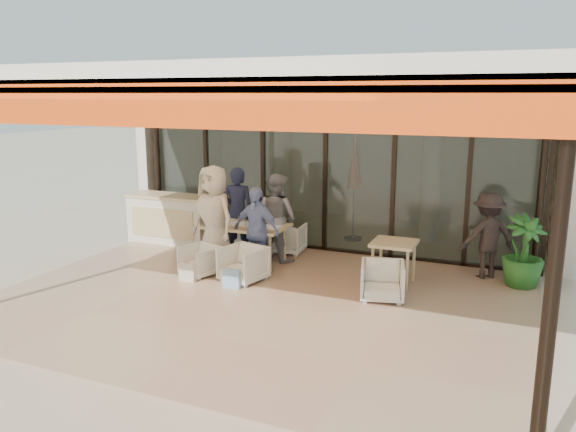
% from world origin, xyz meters
% --- Properties ---
extents(ground, '(70.00, 70.00, 0.00)m').
position_xyz_m(ground, '(0.00, 0.00, 0.00)').
color(ground, '#C6B293').
rests_on(ground, ground).
extents(terrace_floor, '(8.00, 6.00, 0.01)m').
position_xyz_m(terrace_floor, '(0.00, 0.00, 0.01)').
color(terrace_floor, tan).
rests_on(terrace_floor, ground).
extents(terrace_structure, '(8.00, 6.00, 3.40)m').
position_xyz_m(terrace_structure, '(0.00, -0.26, 3.25)').
color(terrace_structure, silver).
rests_on(terrace_structure, ground).
extents(glass_storefront, '(8.08, 0.10, 3.20)m').
position_xyz_m(glass_storefront, '(0.00, 3.00, 1.60)').
color(glass_storefront, '#9EADA3').
rests_on(glass_storefront, ground).
extents(interior_block, '(9.05, 3.62, 3.52)m').
position_xyz_m(interior_block, '(0.01, 5.31, 2.23)').
color(interior_block, silver).
rests_on(interior_block, ground).
extents(host_counter, '(1.85, 0.65, 1.04)m').
position_xyz_m(host_counter, '(-3.19, 2.30, 0.53)').
color(host_counter, silver).
rests_on(host_counter, ground).
extents(dining_table, '(1.50, 0.90, 0.93)m').
position_xyz_m(dining_table, '(-1.04, 1.62, 0.69)').
color(dining_table, '#CFB97E').
rests_on(dining_table, ground).
extents(chair_far_left, '(0.85, 0.81, 0.73)m').
position_xyz_m(chair_far_left, '(-1.46, 2.56, 0.37)').
color(chair_far_left, white).
rests_on(chair_far_left, ground).
extents(chair_far_right, '(0.69, 0.65, 0.66)m').
position_xyz_m(chair_far_right, '(-0.62, 2.56, 0.33)').
color(chair_far_right, white).
rests_on(chair_far_right, ground).
extents(chair_near_left, '(0.73, 0.71, 0.60)m').
position_xyz_m(chair_near_left, '(-1.46, 0.66, 0.30)').
color(chair_near_left, white).
rests_on(chair_near_left, ground).
extents(chair_near_right, '(0.79, 0.76, 0.68)m').
position_xyz_m(chair_near_right, '(-0.62, 0.66, 0.34)').
color(chair_near_right, white).
rests_on(chair_near_right, ground).
extents(diner_navy, '(0.72, 0.57, 1.74)m').
position_xyz_m(diner_navy, '(-1.46, 2.06, 0.87)').
color(diner_navy, '#191F38').
rests_on(diner_navy, ground).
extents(diner_grey, '(0.98, 0.88, 1.67)m').
position_xyz_m(diner_grey, '(-0.62, 2.06, 0.83)').
color(diner_grey, slate).
rests_on(diner_grey, ground).
extents(diner_cream, '(1.05, 0.84, 1.88)m').
position_xyz_m(diner_cream, '(-1.46, 1.16, 0.94)').
color(diner_cream, beige).
rests_on(diner_cream, ground).
extents(diner_periwinkle, '(0.95, 0.51, 1.55)m').
position_xyz_m(diner_periwinkle, '(-0.62, 1.16, 0.77)').
color(diner_periwinkle, '#778BC6').
rests_on(diner_periwinkle, ground).
extents(tote_bag_cream, '(0.30, 0.10, 0.34)m').
position_xyz_m(tote_bag_cream, '(-1.46, 0.26, 0.17)').
color(tote_bag_cream, silver).
rests_on(tote_bag_cream, ground).
extents(tote_bag_blue, '(0.30, 0.10, 0.34)m').
position_xyz_m(tote_bag_blue, '(-0.62, 0.26, 0.17)').
color(tote_bag_blue, '#99BFD8').
rests_on(tote_bag_blue, ground).
extents(side_table, '(0.70, 0.70, 0.74)m').
position_xyz_m(side_table, '(1.74, 1.49, 0.64)').
color(side_table, '#CFB97E').
rests_on(side_table, ground).
extents(side_chair, '(0.78, 0.75, 0.67)m').
position_xyz_m(side_chair, '(1.74, 0.74, 0.33)').
color(side_chair, white).
rests_on(side_chair, ground).
extents(standing_woman, '(1.11, 0.99, 1.49)m').
position_xyz_m(standing_woman, '(3.11, 2.46, 0.75)').
color(standing_woman, black).
rests_on(standing_woman, ground).
extents(potted_palm, '(0.95, 0.95, 1.20)m').
position_xyz_m(potted_palm, '(3.69, 2.21, 0.60)').
color(potted_palm, '#1E5919').
rests_on(potted_palm, ground).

